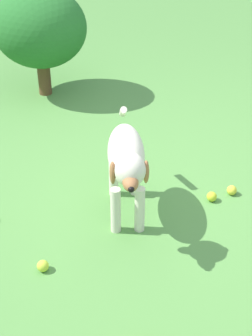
{
  "coord_description": "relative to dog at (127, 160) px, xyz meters",
  "views": [
    {
      "loc": [
        0.33,
        -2.7,
        2.02
      ],
      "look_at": [
        -0.08,
        -0.19,
        0.33
      ],
      "focal_mm": 54.35,
      "sensor_mm": 36.0,
      "label": 1
    }
  ],
  "objects": [
    {
      "name": "tennis_ball_2",
      "position": [
        -0.38,
        -0.54,
        -0.39
      ],
      "size": [
        0.07,
        0.07,
        0.07
      ],
      "primitive_type": "sphere",
      "color": "#C6E03C",
      "rests_on": "ground"
    },
    {
      "name": "shrub_far",
      "position": [
        -1.02,
        1.64,
        0.19
      ],
      "size": [
        0.81,
        0.73,
        0.96
      ],
      "color": "brown",
      "rests_on": "ground"
    },
    {
      "name": "dog",
      "position": [
        0.0,
        0.0,
        0.0
      ],
      "size": [
        0.35,
        0.93,
        0.64
      ],
      "rotation": [
        0.0,
        0.0,
        4.93
      ],
      "color": "silver",
      "rests_on": "ground"
    },
    {
      "name": "tennis_ball_1",
      "position": [
        0.52,
        0.25,
        -0.39
      ],
      "size": [
        0.07,
        0.07,
        0.07
      ],
      "primitive_type": "sphere",
      "color": "#C7D72F",
      "rests_on": "ground"
    },
    {
      "name": "ground",
      "position": [
        0.06,
        0.25,
        -0.42
      ],
      "size": [
        14.0,
        14.0,
        0.0
      ],
      "primitive_type": "plane",
      "color": "#548C42"
    },
    {
      "name": "tennis_ball_4",
      "position": [
        0.65,
        0.34,
        -0.39
      ],
      "size": [
        0.07,
        0.07,
        0.07
      ],
      "primitive_type": "sphere",
      "color": "yellow",
      "rests_on": "ground"
    }
  ]
}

